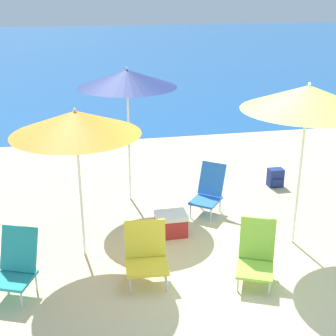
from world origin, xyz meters
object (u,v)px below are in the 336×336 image
at_px(beach_umbrella_orange, 76,123).
at_px(beach_chair_lime, 256,254).
at_px(beach_umbrella_lime, 308,98).
at_px(beach_chair_teal, 16,263).
at_px(backpack_navy, 275,178).
at_px(beach_chair_blue, 209,190).
at_px(beach_chair_yellow, 146,252).
at_px(beach_umbrella_navy, 127,79).
at_px(cooler_box, 171,224).

relative_size(beach_umbrella_orange, beach_chair_lime, 2.72).
xyz_separation_m(beach_umbrella_lime, beach_chair_lime, (-0.87, -0.74, -1.77)).
xyz_separation_m(beach_chair_teal, backpack_navy, (4.37, 2.46, -0.24)).
bearing_deg(beach_umbrella_lime, beach_chair_blue, 127.03).
xyz_separation_m(beach_chair_lime, beach_chair_yellow, (-1.35, 0.25, 0.04)).
bearing_deg(beach_chair_teal, beach_chair_blue, 52.55).
bearing_deg(beach_chair_blue, beach_umbrella_navy, -174.08).
distance_m(beach_chair_yellow, beach_chair_teal, 1.54).
bearing_deg(beach_umbrella_lime, backpack_navy, 73.29).
height_order(beach_umbrella_orange, cooler_box, beach_umbrella_orange).
distance_m(beach_umbrella_orange, beach_chair_teal, 1.83).
bearing_deg(backpack_navy, beach_umbrella_navy, -179.30).
bearing_deg(backpack_navy, beach_umbrella_orange, -154.24).
xyz_separation_m(beach_chair_lime, beach_chair_teal, (-2.89, 0.28, 0.06)).
height_order(beach_umbrella_lime, beach_chair_yellow, beach_umbrella_lime).
bearing_deg(cooler_box, beach_chair_yellow, -116.94).
bearing_deg(beach_chair_teal, beach_chair_yellow, 20.87).
bearing_deg(beach_umbrella_lime, beach_chair_lime, -139.87).
bearing_deg(cooler_box, backpack_navy, 31.89).
bearing_deg(beach_umbrella_navy, beach_umbrella_orange, -116.82).
bearing_deg(cooler_box, beach_umbrella_orange, -166.81).
distance_m(beach_umbrella_orange, beach_chair_lime, 2.78).
distance_m(beach_chair_teal, backpack_navy, 5.02).
bearing_deg(beach_chair_blue, beach_chair_yellow, -89.28).
distance_m(beach_chair_blue, beach_chair_lime, 1.95).
distance_m(beach_chair_blue, cooler_box, 1.01).
distance_m(beach_umbrella_lime, cooler_box, 2.63).
bearing_deg(beach_chair_blue, beach_chair_lime, -50.54).
xyz_separation_m(beach_umbrella_navy, cooler_box, (0.43, -1.39, -1.93)).
relative_size(beach_umbrella_orange, beach_chair_teal, 2.57).
xyz_separation_m(beach_umbrella_orange, backpack_navy, (3.56, 1.72, -1.71)).
xyz_separation_m(beach_umbrella_navy, beach_umbrella_orange, (-0.85, -1.69, -0.23)).
bearing_deg(backpack_navy, beach_umbrella_lime, -106.71).
relative_size(beach_umbrella_lime, beach_chair_lime, 3.05).
relative_size(beach_umbrella_orange, beach_chair_yellow, 2.73).
height_order(beach_chair_lime, backpack_navy, beach_chair_lime).
xyz_separation_m(backpack_navy, cooler_box, (-2.28, -1.42, 0.01)).
xyz_separation_m(beach_umbrella_orange, cooler_box, (1.28, 0.30, -1.70)).
bearing_deg(beach_umbrella_orange, backpack_navy, 25.76).
bearing_deg(beach_chair_teal, backpack_navy, 51.51).
bearing_deg(beach_chair_lime, beach_umbrella_orange, 178.19).
bearing_deg(cooler_box, beach_chair_lime, -58.56).
height_order(beach_umbrella_lime, beach_chair_blue, beach_umbrella_lime).
bearing_deg(backpack_navy, cooler_box, -148.11).
relative_size(beach_umbrella_orange, beach_chair_blue, 2.60).
height_order(beach_umbrella_navy, beach_chair_teal, beach_umbrella_navy).
bearing_deg(backpack_navy, beach_chair_teal, -150.65).
height_order(beach_umbrella_orange, backpack_navy, beach_umbrella_orange).
distance_m(beach_chair_lime, backpack_navy, 3.12).
xyz_separation_m(beach_umbrella_lime, beach_chair_teal, (-3.77, -0.45, -1.71)).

